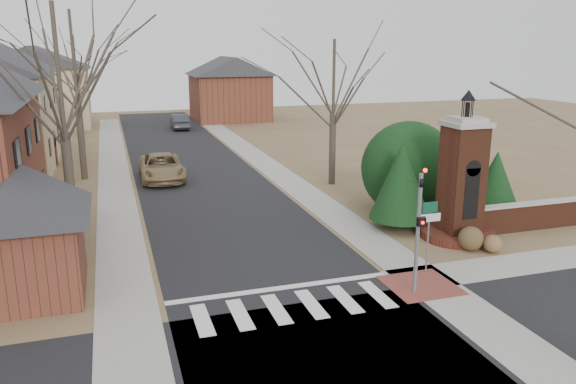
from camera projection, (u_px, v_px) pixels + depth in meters
name	position (u px, v px, depth m)	size (l,w,h in m)	color
ground	(302.00, 318.00, 17.52)	(120.00, 120.00, 0.00)	brown
main_street	(195.00, 171.00, 37.77)	(8.00, 70.00, 0.01)	black
cross_street	(340.00, 369.00, 14.75)	(120.00, 8.00, 0.01)	black
crosswalk_zone	(294.00, 307.00, 18.25)	(8.00, 2.20, 0.02)	silver
stop_bar	(281.00, 288.00, 19.63)	(8.00, 0.35, 0.02)	silver
sidewalk_right_main	(269.00, 166.00, 39.31)	(2.00, 60.00, 0.02)	gray
sidewalk_left	(114.00, 177.00, 36.23)	(2.00, 60.00, 0.02)	gray
curb_apron	(421.00, 285.00, 19.86)	(2.40, 2.40, 0.02)	brown
traffic_signal_pole	(419.00, 221.00, 18.66)	(0.28, 0.41, 4.50)	slate
sign_post	(429.00, 223.00, 20.51)	(0.90, 0.07, 2.75)	slate
brick_gate_monument	(461.00, 191.00, 24.23)	(3.20, 3.20, 6.47)	#582A1A
brick_garden_wall	(542.00, 214.00, 25.95)	(7.50, 0.50, 1.30)	#582A1A
garage_left	(15.00, 233.00, 18.56)	(4.80, 4.80, 4.29)	brown
house_distant_left	(36.00, 86.00, 57.08)	(10.80, 8.80, 8.53)	tan
house_distant_right	(229.00, 87.00, 63.15)	(8.80, 8.80, 7.30)	brown
evergreen_near	(401.00, 180.00, 25.51)	(2.80, 2.80, 4.10)	#473D33
evergreen_mid	(449.00, 164.00, 27.51)	(3.40, 3.40, 4.70)	#473D33
evergreen_far	(496.00, 179.00, 27.36)	(2.40, 2.40, 3.30)	#473D33
evergreen_mass	(409.00, 165.00, 28.32)	(4.80, 4.80, 4.80)	black
bare_tree_0	(57.00, 60.00, 21.78)	(8.05, 8.05, 11.15)	#473D33
bare_tree_1	(73.00, 49.00, 33.66)	(8.40, 8.40, 11.64)	#473D33
bare_tree_2	(75.00, 60.00, 45.74)	(7.35, 7.35, 10.19)	#473D33
bare_tree_3	(334.00, 73.00, 32.77)	(7.00, 7.00, 9.70)	#473D33
pickup_truck	(162.00, 167.00, 35.32)	(2.65, 5.76, 1.60)	olive
distant_car	(180.00, 121.00, 56.69)	(1.60, 4.58, 1.51)	#36383F
dry_shrub_left	(471.00, 239.00, 23.15)	(1.02, 1.02, 1.02)	brown
dry_shrub_right	(493.00, 244.00, 22.94)	(0.75, 0.75, 0.75)	brown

